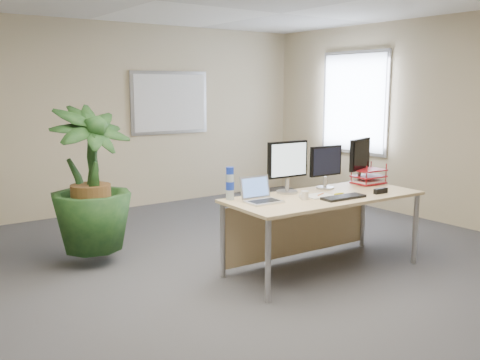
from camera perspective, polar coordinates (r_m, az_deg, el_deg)
floor at (r=4.68m, az=3.40°, el=-12.61°), size 8.00×8.00×0.00m
back_wall at (r=7.85m, az=-15.35°, el=6.35°), size 7.00×0.04×2.70m
whiteboard at (r=8.31m, az=-7.49°, el=8.17°), size 1.30×0.04×0.95m
window at (r=8.39m, az=12.08°, el=8.06°), size 0.04×1.30×1.55m
desk at (r=5.36m, az=8.10°, el=-3.11°), size 2.00×0.91×0.75m
floor_plant at (r=5.59m, az=-15.62°, el=-1.21°), size 1.02×1.02×1.50m
monitor_left at (r=5.28m, az=5.09°, el=1.77°), size 0.46×0.21×0.51m
monitor_right at (r=5.55m, az=9.14°, el=1.67°), size 0.40×0.18×0.44m
monitor_dark at (r=5.92m, az=12.67°, el=2.32°), size 0.43×0.20×0.49m
laptop at (r=4.90m, az=2.14°, el=-1.64°), size 0.33×0.29×0.23m
keyboard at (r=5.13m, az=10.98°, el=-1.82°), size 0.46×0.17×0.03m
coffee_mug at (r=5.01m, az=6.89°, el=-1.63°), size 0.11×0.07×0.08m
spiral_notebook at (r=5.19m, az=8.39°, el=-1.68°), size 0.29×0.22×0.01m
orange_pen at (r=5.21m, az=8.61°, el=-1.51°), size 0.12×0.06×0.01m
yellow_highlighter at (r=5.32m, az=10.51°, el=-1.44°), size 0.12×0.02×0.02m
water_bottle at (r=4.96m, az=-1.08°, el=-0.44°), size 0.08×0.08×0.31m
letter_tray at (r=5.94m, az=13.54°, el=0.26°), size 0.34×0.26×0.15m
stapler at (r=5.45m, az=14.77°, el=-1.13°), size 0.16×0.05×0.05m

